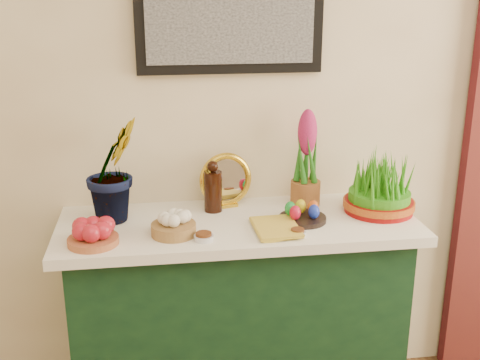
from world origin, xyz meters
name	(u,v)px	position (x,y,z in m)	size (l,w,h in m)	color
sideboard	(238,323)	(-0.23, 2.00, 0.42)	(1.30, 0.45, 0.85)	#153B1B
tablecloth	(238,224)	(-0.23, 2.00, 0.87)	(1.40, 0.55, 0.04)	white
hyacinth_green	(113,153)	(-0.70, 2.08, 1.16)	(0.27, 0.23, 0.54)	#246E19
apple_bowl	(93,234)	(-0.77, 1.85, 0.93)	(0.24, 0.24, 0.09)	#A95A34
garlic_basket	(173,225)	(-0.48, 1.89, 0.93)	(0.18, 0.18, 0.09)	olive
vinegar_cruet	(213,189)	(-0.32, 2.12, 0.98)	(0.07, 0.07, 0.21)	black
mirror	(226,181)	(-0.26, 2.17, 1.00)	(0.23, 0.10, 0.23)	gold
book	(255,229)	(-0.19, 1.87, 0.90)	(0.15, 0.22, 0.03)	gold
spice_dish_left	(204,237)	(-0.38, 1.83, 0.90)	(0.07, 0.07, 0.03)	silver
spice_dish_right	(298,232)	(-0.03, 1.82, 0.90)	(0.06, 0.06, 0.03)	silver
egg_plate	(303,214)	(0.02, 1.96, 0.92)	(0.21, 0.21, 0.08)	black
hyacinth_pink	(306,163)	(0.07, 2.14, 1.07)	(0.12, 0.12, 0.41)	#935729
wheatgrass_sabzeh	(380,188)	(0.35, 2.01, 0.99)	(0.29, 0.29, 0.23)	maroon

